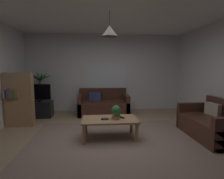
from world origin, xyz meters
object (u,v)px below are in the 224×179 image
couch_under_window (103,106)px  tv (36,93)px  couch_right_side (213,125)px  coffee_table (110,121)px  book_on_table_0 (105,119)px  potted_palm_corner (41,94)px  remote_on_table_1 (121,117)px  bookshelf_corner (19,99)px  potted_plant_on_table (116,112)px  remote_on_table_0 (116,118)px  tv_stand (37,109)px  pendant_lamp (110,31)px

couch_under_window → tv: (-2.05, -0.26, 0.50)m
couch_under_window → tv: size_ratio=1.90×
couch_right_side → coffee_table: 2.27m
book_on_table_0 → potted_palm_corner: size_ratio=0.11×
couch_under_window → remote_on_table_1: couch_under_window is taller
remote_on_table_1 → bookshelf_corner: bearing=-46.2°
potted_plant_on_table → bookshelf_corner: bookshelf_corner is taller
remote_on_table_0 → tv: tv is taller
potted_plant_on_table → bookshelf_corner: bearing=155.5°
remote_on_table_1 → tv_stand: tv_stand is taller
tv_stand → tv: size_ratio=1.05×
coffee_table → tv_stand: tv_stand is taller
coffee_table → pendant_lamp: bearing=180.0°
coffee_table → tv_stand: bearing=138.2°
remote_on_table_0 → potted_plant_on_table: size_ratio=0.53×
tv → bookshelf_corner: bearing=-102.8°
coffee_table → remote_on_table_1: size_ratio=7.41×
remote_on_table_1 → pendant_lamp: pendant_lamp is taller
coffee_table → remote_on_table_0: bearing=-12.6°
coffee_table → pendant_lamp: pendant_lamp is taller
couch_right_side → pendant_lamp: bearing=-93.9°
coffee_table → tv_stand: size_ratio=1.32×
book_on_table_0 → coffee_table: bearing=26.5°
tv → coffee_table: bearing=-41.5°
couch_right_side → potted_plant_on_table: size_ratio=4.88×
couch_under_window → couch_right_side: same height
remote_on_table_0 → remote_on_table_1: same height
bookshelf_corner → remote_on_table_0: bearing=-23.9°
potted_palm_corner → bookshelf_corner: 1.28m
bookshelf_corner → couch_right_side: bearing=-14.7°
book_on_table_0 → tv_stand: size_ratio=0.17×
potted_palm_corner → book_on_table_0: bearing=-49.9°
pendant_lamp → bookshelf_corner: bearing=155.5°
remote_on_table_1 → pendant_lamp: 1.85m
book_on_table_0 → tv_stand: bearing=135.7°
book_on_table_0 → bookshelf_corner: (-2.17, 1.10, 0.26)m
remote_on_table_0 → pendant_lamp: pendant_lamp is taller
couch_right_side → couch_under_window: bearing=-134.6°
coffee_table → potted_plant_on_table: size_ratio=3.90×
potted_palm_corner → pendant_lamp: size_ratio=2.75×
tv_stand → remote_on_table_1: bearing=-37.8°
remote_on_table_0 → couch_right_side: bearing=-160.4°
potted_plant_on_table → potted_palm_corner: 3.26m
potted_plant_on_table → remote_on_table_1: bearing=40.4°
tv → remote_on_table_0: bearing=-40.3°
remote_on_table_0 → potted_plant_on_table: bearing=129.0°
remote_on_table_1 → potted_palm_corner: bearing=-68.6°
remote_on_table_1 → bookshelf_corner: bookshelf_corner is taller
couch_under_window → book_on_table_0: (-0.07, -2.18, 0.17)m
coffee_table → potted_palm_corner: bearing=132.4°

